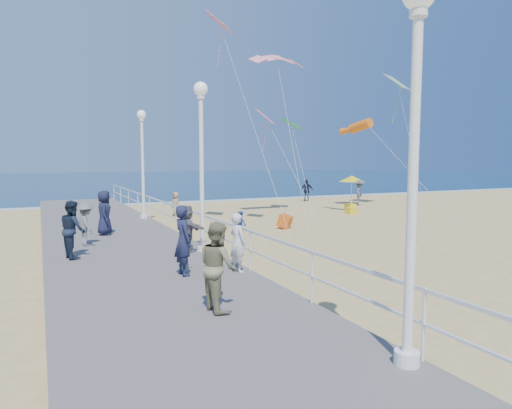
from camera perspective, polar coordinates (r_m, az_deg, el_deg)
name	(u,v)px	position (r m, az deg, el deg)	size (l,w,h in m)	color
ground	(340,249)	(17.29, 10.43, -5.52)	(160.00, 160.00, 0.00)	tan
ocean	(106,180)	(79.42, -18.24, 2.97)	(160.00, 90.00, 0.05)	#0C2A48
surf_line	(183,202)	(35.80, -9.15, 0.30)	(160.00, 1.20, 0.04)	white
boardwalk	(135,264)	(14.29, -14.94, -7.16)	(5.00, 44.00, 0.40)	slate
railing	(211,224)	(14.73, -5.63, -2.46)	(0.05, 42.00, 0.55)	white
lamp_post_near	(414,134)	(6.63, 19.19, 8.29)	(0.44, 0.44, 5.32)	white
lamp_post_mid	(201,149)	(14.49, -6.84, 6.95)	(0.44, 0.44, 5.32)	white
lamp_post_far	(142,153)	(23.19, -14.01, 6.32)	(0.44, 0.44, 5.32)	white
woman_holding_toddler	(238,243)	(11.88, -2.32, -4.78)	(0.56, 0.37, 1.54)	silver
toddler_held	(240,225)	(12.00, -1.95, -2.53)	(0.35, 0.28, 0.73)	#2F57B1
spectator_0	(183,240)	(11.66, -9.09, -4.45)	(0.65, 0.43, 1.78)	#1B1E3B
spectator_1	(218,266)	(8.92, -4.80, -7.69)	(0.84, 0.66, 1.73)	#7C7A56
spectator_2	(86,224)	(16.50, -20.51, -2.36)	(0.94, 0.54, 1.46)	slate
spectator_4	(104,213)	(18.62, -18.43, -0.99)	(0.84, 0.55, 1.73)	#161931
spectator_5	(187,228)	(14.66, -8.58, -2.97)	(1.38, 0.44, 1.48)	#5C5A60
spectator_7	(73,229)	(14.58, -21.94, -2.89)	(0.84, 0.65, 1.72)	#161F31
beach_walker_a	(360,193)	(33.90, 12.84, 1.45)	(1.20, 0.69, 1.85)	#4F4E53
beach_walker_b	(307,190)	(36.68, 6.37, 1.78)	(1.02, 0.43, 1.74)	#191C38
beach_walker_c	(176,204)	(27.20, -9.99, 0.06)	(0.70, 0.45, 1.43)	gray
box_kite	(285,223)	(21.99, 3.62, -2.27)	(0.55, 0.55, 0.60)	red
beach_umbrella	(352,179)	(34.53, 11.89, 3.18)	(1.90, 1.90, 2.14)	white
beach_chair_left	(350,207)	(30.83, 11.70, -0.29)	(0.55, 0.55, 0.40)	yellow
beach_chair_right	(351,211)	(28.52, 11.80, -0.76)	(0.55, 0.55, 0.40)	yellow
kite_parafoil	(277,57)	(25.83, 2.69, 17.88)	(3.08, 0.90, 0.30)	red
kite_windsock	(361,126)	(27.53, 12.95, 9.55)	(0.56, 0.56, 2.38)	#DC5E12
kite_diamond_pink	(265,117)	(23.28, 1.16, 10.94)	(1.11, 1.11, 0.02)	#FD5D96
kite_diamond_multi	(397,82)	(32.78, 17.25, 14.41)	(1.71, 1.71, 0.02)	blue
kite_diamond_green	(291,124)	(28.87, 4.43, 10.00)	(1.32, 1.32, 0.02)	green
kite_diamond_redwhite	(219,23)	(22.30, -4.64, 21.73)	(1.30, 1.30, 0.02)	#D31843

